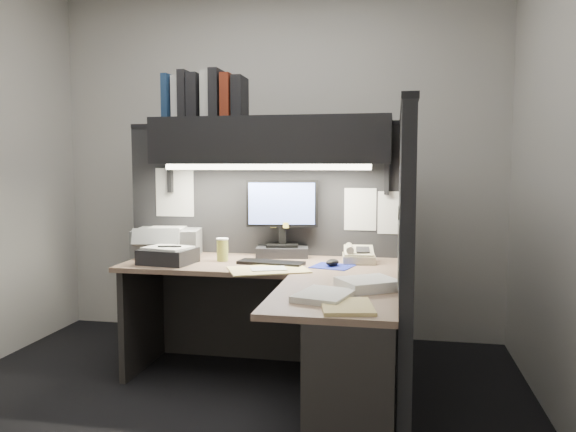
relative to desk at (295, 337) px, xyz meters
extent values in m
plane|color=black|center=(-0.43, 0.00, -0.44)|extent=(3.50, 3.50, 0.00)
cube|color=beige|center=(-0.43, 1.50, 0.91)|extent=(3.50, 0.04, 2.70)
cube|color=beige|center=(-0.43, -1.50, 0.91)|extent=(3.50, 0.04, 2.70)
cube|color=beige|center=(1.32, 0.00, 0.91)|extent=(0.04, 3.00, 2.70)
cube|color=black|center=(-0.40, 0.93, 0.36)|extent=(1.90, 0.06, 1.60)
cube|color=black|center=(0.55, 0.18, 0.36)|extent=(0.06, 1.50, 1.60)
cube|color=#8D6F59|center=(-0.33, 0.56, 0.27)|extent=(1.70, 0.68, 0.03)
cube|color=#8D6F59|center=(0.22, -0.20, 0.27)|extent=(0.60, 0.85, 0.03)
cube|color=#292625|center=(-0.33, 0.86, -0.09)|extent=(1.61, 0.02, 0.70)
cube|color=#292625|center=(-1.13, 0.56, -0.09)|extent=(0.04, 0.61, 0.70)
cube|color=#292625|center=(0.32, -0.43, -0.09)|extent=(0.38, 0.40, 0.70)
cube|color=black|center=(-0.30, 0.75, 1.06)|extent=(1.55, 0.34, 0.30)
cylinder|color=white|center=(-0.30, 0.61, 0.89)|extent=(1.32, 0.04, 0.04)
cube|color=black|center=(-0.24, 0.82, 0.32)|extent=(0.37, 0.26, 0.07)
cube|color=black|center=(-0.24, 0.82, 0.43)|extent=(0.05, 0.05, 0.11)
cube|color=black|center=(-0.24, 0.82, 0.64)|extent=(0.48, 0.11, 0.31)
cube|color=#6680E1|center=(-0.24, 0.80, 0.64)|extent=(0.43, 0.07, 0.28)
cube|color=black|center=(-0.25, 0.52, 0.30)|extent=(0.43, 0.20, 0.02)
cube|color=navy|center=(0.14, 0.51, 0.29)|extent=(0.28, 0.26, 0.00)
ellipsoid|color=black|center=(0.14, 0.52, 0.31)|extent=(0.10, 0.13, 0.04)
cube|color=beige|center=(0.28, 0.69, 0.33)|extent=(0.22, 0.23, 0.08)
cylinder|color=#C5C64F|center=(-0.58, 0.58, 0.36)|extent=(0.08, 0.08, 0.14)
cube|color=gray|center=(-1.03, 0.78, 0.37)|extent=(0.50, 0.45, 0.18)
cube|color=black|center=(-0.88, 0.43, 0.33)|extent=(0.34, 0.30, 0.09)
cube|color=#E3CD80|center=(-0.22, 0.32, 0.29)|extent=(0.53, 0.46, 0.01)
cube|color=white|center=(0.38, -0.07, 0.31)|extent=(0.35, 0.34, 0.05)
cube|color=white|center=(0.19, -0.30, 0.30)|extent=(0.29, 0.33, 0.03)
cube|color=#E3CD80|center=(0.31, -0.46, 0.29)|extent=(0.27, 0.31, 0.02)
cube|color=navy|center=(-0.98, 0.74, 1.35)|extent=(0.05, 0.22, 0.28)
cube|color=silver|center=(-0.92, 0.77, 1.34)|extent=(0.05, 0.22, 0.27)
cube|color=black|center=(-0.87, 0.74, 1.36)|extent=(0.05, 0.22, 0.30)
cube|color=black|center=(-0.80, 0.75, 1.35)|extent=(0.07, 0.22, 0.29)
cube|color=silver|center=(-0.72, 0.77, 1.36)|extent=(0.06, 0.22, 0.30)
cube|color=black|center=(-0.65, 0.74, 1.36)|extent=(0.06, 0.22, 0.31)
cube|color=maroon|center=(-0.58, 0.75, 1.35)|extent=(0.06, 0.22, 0.28)
cube|color=black|center=(-0.51, 0.77, 1.34)|extent=(0.07, 0.22, 0.26)
cube|color=white|center=(0.27, 0.90, 0.61)|extent=(0.21, 0.00, 0.28)
cube|color=white|center=(0.49, 0.90, 0.59)|extent=(0.21, 0.00, 0.28)
cube|color=white|center=(-1.03, 0.90, 0.71)|extent=(0.28, 0.00, 0.34)
cube|color=black|center=(0.52, 0.05, 0.58)|extent=(0.00, 0.18, 0.22)
cube|color=white|center=(0.52, -0.30, 0.51)|extent=(0.00, 0.21, 0.28)
camera|label=1|loc=(0.51, -2.82, 0.90)|focal=35.00mm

